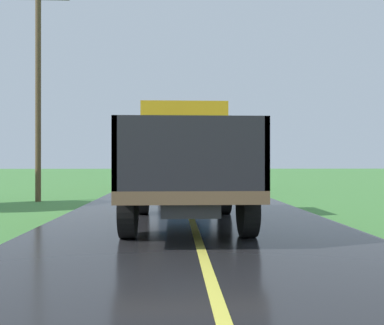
% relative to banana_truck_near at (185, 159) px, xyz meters
% --- Properties ---
extents(banana_truck_near, '(2.38, 5.82, 2.80)m').
position_rel_banana_truck_near_xyz_m(banana_truck_near, '(0.00, 0.00, 0.00)').
color(banana_truck_near, '#2D2D30').
rests_on(banana_truck_near, road_surface).
extents(banana_truck_far, '(2.38, 5.81, 2.80)m').
position_rel_banana_truck_near_xyz_m(banana_truck_far, '(0.25, 12.31, -0.01)').
color(banana_truck_far, '#2D2D30').
rests_on(banana_truck_far, road_surface).
extents(utility_pole_roadside, '(2.21, 0.20, 7.74)m').
position_rel_banana_truck_near_xyz_m(utility_pole_roadside, '(-5.16, 5.48, 2.72)').
color(utility_pole_roadside, brown).
rests_on(utility_pole_roadside, ground).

